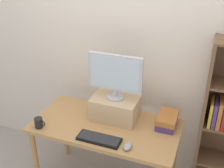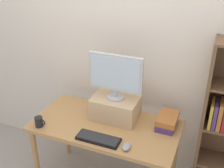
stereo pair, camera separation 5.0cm
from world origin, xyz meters
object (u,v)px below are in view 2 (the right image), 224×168
Objects in this scene: riser_box at (115,108)px; book_stack at (167,121)px; desk at (106,132)px; computer_mouse at (127,146)px; keyboard at (98,139)px; coffee_mug at (39,122)px; computer_monitor at (116,75)px.

book_stack is at bearing 4.87° from riser_box.
desk is 12.44× the size of computer_mouse.
keyboard is 3.60× the size of coffee_mug.
desk is at bearing 98.24° from keyboard.
riser_box is 0.33m from computer_monitor.
computer_mouse is at bearing -2.58° from keyboard.
riser_box reaches higher than keyboard.
computer_mouse is (0.28, -0.24, 0.10)m from desk.
coffee_mug is at bearing -154.87° from desk.
book_stack is at bearing 19.22° from desk.
keyboard reaches higher than desk.
keyboard is (0.03, -0.23, 0.10)m from desk.
computer_monitor reaches higher than coffee_mug.
riser_box is at bearing 89.10° from keyboard.
desk is 3.57× the size of keyboard.
computer_mouse is at bearing 0.72° from coffee_mug.
keyboard is 0.25m from computer_mouse.
computer_mouse is at bearing -118.71° from book_stack.
book_stack is 2.60× the size of coffee_mug.
computer_monitor is at bearing 74.17° from desk.
riser_box reaches higher than coffee_mug.
riser_box is 3.96× the size of computer_mouse.
computer_monitor is (-0.00, -0.00, 0.33)m from riser_box.
desk is at bearing -160.78° from book_stack.
computer_monitor is 4.63× the size of computer_mouse.
computer_monitor is at bearing -174.95° from book_stack.
computer_monitor reaches higher than computer_mouse.
desk is 3.14× the size of riser_box.
book_stack reaches higher than coffee_mug.
keyboard is 0.56m from coffee_mug.
desk is 0.56m from book_stack.
book_stack reaches higher than desk.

